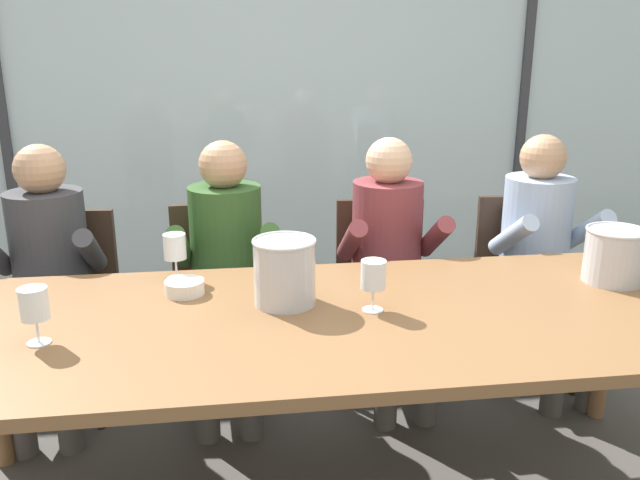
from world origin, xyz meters
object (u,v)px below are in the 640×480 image
Objects in this scene: chair_center at (382,278)px; chair_right_of_center at (522,273)px; chair_left_of_center at (219,284)px; wine_glass_near_bucket at (373,277)px; dining_table at (334,331)px; ice_bucket_secondary at (285,271)px; person_charcoal_jacket at (47,268)px; person_olive_shirt at (226,260)px; chair_near_curtain at (66,294)px; person_pale_blue_shirt at (543,246)px; ice_bucket_primary at (615,255)px; wine_glass_by_left_taster at (34,306)px; person_maroon_top at (391,253)px; wine_glass_center_pour at (175,249)px; tasting_bowl at (185,287)px.

chair_center is 1.00× the size of chair_right_of_center.
wine_glass_near_bucket is (0.53, -0.92, 0.35)m from chair_left_of_center.
dining_table is 0.26m from ice_bucket_secondary.
person_charcoal_jacket is at bearing -170.48° from chair_left_of_center.
chair_center is (0.38, 0.92, -0.17)m from dining_table.
person_charcoal_jacket is 1.00× the size of person_olive_shirt.
chair_right_of_center is at bearing -4.98° from chair_left_of_center.
chair_near_curtain is 2.20m from person_pale_blue_shirt.
chair_near_curtain is 1.45m from chair_center.
ice_bucket_primary is at bearing -17.90° from person_charcoal_jacket.
ice_bucket_secondary reaches higher than dining_table.
ice_bucket_primary is (2.18, -0.62, 0.16)m from person_charcoal_jacket.
person_pale_blue_shirt is at bearing 23.47° from wine_glass_by_left_taster.
person_maroon_top reaches higher than chair_center.
ice_bucket_secondary is at bearing -142.15° from chair_right_of_center.
chair_near_curtain is 0.73× the size of person_maroon_top.
chair_center is at bearing 38.37° from wine_glass_by_left_taster.
person_pale_blue_shirt is at bearing 1.75° from person_olive_shirt.
person_pale_blue_shirt is 1.44m from ice_bucket_secondary.
person_maroon_top reaches higher than wine_glass_center_pour.
person_pale_blue_shirt is at bearing -9.13° from chair_left_of_center.
chair_left_of_center is 0.81m from person_maroon_top.
person_olive_shirt is at bearing 122.38° from wine_glass_near_bucket.
wine_glass_near_bucket is at bearing -20.63° from tasting_bowl.
person_charcoal_jacket is 2.27m from ice_bucket_primary.
ice_bucket_secondary reaches higher than chair_near_curtain.
person_maroon_top is 1.56m from wine_glass_by_left_taster.
wine_glass_near_bucket is at bearing 7.17° from dining_table.
chair_near_curtain reaches higher than tasting_bowl.
person_olive_shirt is at bearing 74.99° from tasting_bowl.
person_charcoal_jacket reaches higher than wine_glass_near_bucket.
person_charcoal_jacket is 1.00× the size of person_pale_blue_shirt.
wine_glass_near_bucket is (0.28, -0.10, 0.00)m from ice_bucket_secondary.
person_olive_shirt is at bearing 156.65° from ice_bucket_primary.
ice_bucket_secondary is at bearing 142.01° from dining_table.
chair_right_of_center is 1.72m from wine_glass_center_pour.
person_charcoal_jacket is at bearing 148.20° from wine_glass_near_bucket.
person_olive_shirt is (0.04, -0.16, 0.17)m from chair_left_of_center.
ice_bucket_secondary is (0.92, -0.79, 0.35)m from chair_near_curtain.
person_pale_blue_shirt is (1.47, 0.00, 0.00)m from person_olive_shirt.
person_olive_shirt is at bearing -77.93° from chair_left_of_center.
wine_glass_by_left_taster reaches higher than chair_near_curtain.
person_olive_shirt is (0.72, -0.12, 0.17)m from chair_near_curtain.
ice_bucket_secondary is at bearing -36.96° from person_charcoal_jacket.
chair_left_of_center is 5.00× the size of wine_glass_near_bucket.
person_charcoal_jacket is (-0.03, -0.12, 0.17)m from chair_near_curtain.
chair_near_curtain is 1.54m from wine_glass_near_bucket.
person_charcoal_jacket is at bearing -178.26° from person_olive_shirt.
person_charcoal_jacket reaches higher than dining_table.
wine_glass_by_left_taster and wine_glass_center_pour have the same top height.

